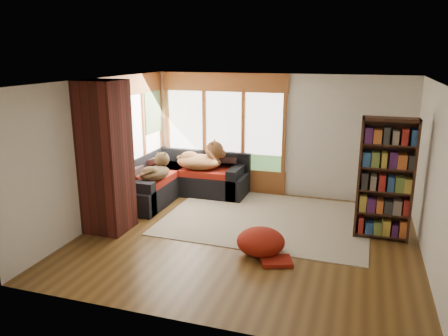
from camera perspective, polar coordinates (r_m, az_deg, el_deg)
The scene contains 17 objects.
floor at distance 7.46m, azimuth 2.96°, elevation -9.11°, with size 5.50×5.50×0.00m, color #4F3416.
ceiling at distance 6.82m, azimuth 3.26°, elevation 11.23°, with size 5.50×5.50×0.00m, color white.
wall_back at distance 9.41m, azimuth 6.98°, elevation 4.23°, with size 5.50×0.04×2.60m, color silver.
wall_front at distance 4.77m, azimuth -4.59°, elevation -6.58°, with size 5.50×0.04×2.60m, color silver.
wall_left at distance 8.15m, azimuth -15.97°, elevation 2.05°, with size 0.04×5.00×2.60m, color silver.
wall_right at distance 6.90m, azimuth 25.78°, elevation -1.19°, with size 0.04×5.00×2.60m, color silver.
windows_back at distance 9.67m, azimuth -0.07°, elevation 4.93°, with size 2.82×0.10×1.90m.
windows_left at distance 9.12m, azimuth -11.71°, elevation 4.00°, with size 0.10×2.62×1.90m.
roller_blind at distance 9.76m, azimuth -9.30°, elevation 7.21°, with size 0.03×0.72×0.90m, color #6F945C.
brick_chimney at distance 7.67m, azimuth -15.21°, elevation 1.32°, with size 0.70×0.70×2.60m, color #471914.
sectional_sofa at distance 9.47m, azimuth -5.85°, elevation -1.89°, with size 2.20×2.20×0.80m.
area_rug at distance 8.28m, azimuth 5.56°, elevation -6.59°, with size 3.71×2.84×0.01m, color silver.
bookshelf at distance 7.59m, azimuth 20.32°, elevation -1.44°, with size 0.87×0.29×2.04m.
pouf at distance 6.85m, azimuth 4.82°, elevation -9.45°, with size 0.75×0.75×0.40m, color maroon.
dog_tan at distance 9.31m, azimuth -2.81°, elevation 1.14°, with size 1.05×0.70×0.55m.
dog_brindle at distance 8.76m, azimuth -8.77°, elevation -0.35°, with size 0.56×0.83×0.43m.
throw_pillows at distance 9.36m, azimuth -5.29°, elevation 0.96°, with size 1.98×1.68×0.45m.
Camera 1 is at (1.70, -6.59, 3.06)m, focal length 35.00 mm.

